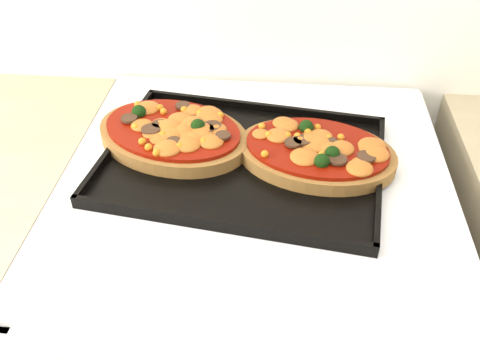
# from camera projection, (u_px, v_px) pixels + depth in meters

# --- Properties ---
(stove) EXTENTS (0.60, 0.60, 0.91)m
(stove) POSITION_uv_depth(u_px,v_px,m) (251.00, 350.00, 1.09)
(stove) COLOR white
(stove) RESTS_ON floor
(baking_tray) EXTENTS (0.46, 0.36, 0.02)m
(baking_tray) POSITION_uv_depth(u_px,v_px,m) (243.00, 159.00, 0.82)
(baking_tray) COLOR black
(baking_tray) RESTS_ON stove
(pizza_left) EXTENTS (0.30, 0.25, 0.04)m
(pizza_left) POSITION_uv_depth(u_px,v_px,m) (173.00, 132.00, 0.85)
(pizza_left) COLOR brown
(pizza_left) RESTS_ON baking_tray
(pizza_right) EXTENTS (0.27, 0.21, 0.04)m
(pizza_right) POSITION_uv_depth(u_px,v_px,m) (317.00, 151.00, 0.81)
(pizza_right) COLOR brown
(pizza_right) RESTS_ON baking_tray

